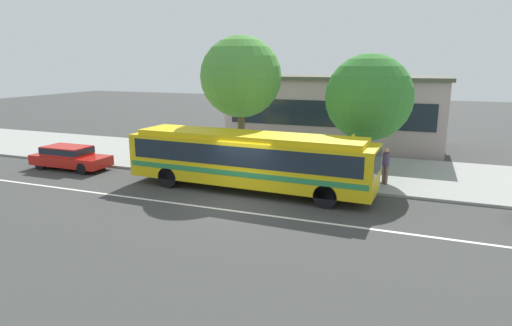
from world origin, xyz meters
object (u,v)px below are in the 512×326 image
Objects in this scene: pedestrian_standing_by_tree at (338,161)px; street_tree_near_stop at (241,77)px; transit_bus at (249,157)px; pedestrian_walking_along_curb at (386,163)px; sedan_behind_bus at (69,156)px; pedestrian_waiting_near_sign at (375,167)px; bus_stop_sign at (352,153)px; street_tree_mid_block at (369,98)px.

pedestrian_standing_by_tree is 6.85m from street_tree_near_stop.
transit_bus is 6.57m from pedestrian_walking_along_curb.
pedestrian_waiting_near_sign reaches higher than sedan_behind_bus.
pedestrian_waiting_near_sign is 1.97m from pedestrian_standing_by_tree.
bus_stop_sign is 0.40× the size of street_tree_mid_block.
pedestrian_walking_along_curb is at bearing -54.47° from street_tree_mid_block.
pedestrian_standing_by_tree is 0.23× the size of street_tree_near_stop.
pedestrian_walking_along_curb is (16.84, 2.65, 0.44)m from sedan_behind_bus.
street_tree_mid_block is at bearing 43.78° from transit_bus.
transit_bus is at bearing -1.39° from sedan_behind_bus.
pedestrian_standing_by_tree is (14.56, 2.68, 0.34)m from sedan_behind_bus.
sedan_behind_bus is 2.54× the size of pedestrian_walking_along_curb.
transit_bus is 6.59× the size of pedestrian_walking_along_curb.
sedan_behind_bus is 0.73× the size of street_tree_mid_block.
street_tree_mid_block reaches higher than bus_stop_sign.
pedestrian_waiting_near_sign is at bearing 7.04° from sedan_behind_bus.
pedestrian_standing_by_tree is 1.36m from bus_stop_sign.
street_tree_near_stop is (-6.32, 1.58, 3.37)m from bus_stop_sign.
bus_stop_sign is at bearing -97.26° from street_tree_mid_block.
transit_bus is 7.02m from street_tree_mid_block.
pedestrian_waiting_near_sign is 1.24m from bus_stop_sign.
street_tree_mid_block is at bearing 108.19° from pedestrian_waiting_near_sign.
pedestrian_waiting_near_sign is 3.82m from street_tree_mid_block.
pedestrian_waiting_near_sign is 0.27× the size of street_tree_mid_block.
street_tree_near_stop is (-5.51, 0.70, 4.02)m from pedestrian_standing_by_tree.
pedestrian_standing_by_tree is at bearing 10.41° from sedan_behind_bus.
pedestrian_walking_along_curb is 3.55m from street_tree_mid_block.
sedan_behind_bus is at bearing -171.06° from pedestrian_walking_along_curb.
street_tree_near_stop is (9.05, 3.38, 4.36)m from sedan_behind_bus.
street_tree_near_stop reaches higher than bus_stop_sign.
bus_stop_sign is at bearing 25.06° from transit_bus.
sedan_behind_bus is (-10.96, 0.27, -0.85)m from transit_bus.
bus_stop_sign is (15.37, 1.80, 0.99)m from sedan_behind_bus.
transit_bus is at bearing -157.23° from pedestrian_waiting_near_sign.
pedestrian_standing_by_tree is 0.65× the size of bus_stop_sign.
street_tree_mid_block is (1.13, 1.59, 3.05)m from pedestrian_standing_by_tree.
pedestrian_walking_along_curb reaches higher than pedestrian_waiting_near_sign.
sedan_behind_bus is at bearing -173.33° from bus_stop_sign.
bus_stop_sign is (4.41, 2.06, 0.14)m from transit_bus.
pedestrian_waiting_near_sign is at bearing -10.38° from street_tree_near_stop.
pedestrian_standing_by_tree is (3.60, 2.94, -0.51)m from transit_bus.
bus_stop_sign reaches higher than pedestrian_walking_along_curb.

